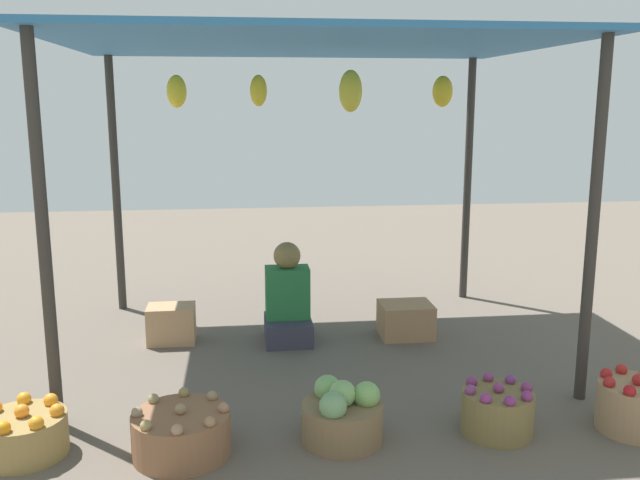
{
  "coord_description": "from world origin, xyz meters",
  "views": [
    {
      "loc": [
        -0.52,
        -5.0,
        1.84
      ],
      "look_at": [
        0.0,
        -0.62,
        0.95
      ],
      "focal_mm": 38.62,
      "sensor_mm": 36.0,
      "label": 1
    }
  ],
  "objects_px": {
    "basket_purple_onions": "(497,411)",
    "basket_potatoes": "(182,433)",
    "wooden_crate_stacked_rear": "(171,324)",
    "basket_red_apples": "(636,406)",
    "wooden_crate_near_vendor": "(406,320)",
    "vendor_person": "(288,303)",
    "basket_cabbages": "(342,416)",
    "basket_oranges": "(24,434)"
  },
  "relations": [
    {
      "from": "basket_purple_onions",
      "to": "wooden_crate_stacked_rear",
      "type": "relative_size",
      "value": 1.12
    },
    {
      "from": "wooden_crate_stacked_rear",
      "to": "basket_red_apples",
      "type": "bearing_deg",
      "value": -33.08
    },
    {
      "from": "basket_potatoes",
      "to": "wooden_crate_stacked_rear",
      "type": "distance_m",
      "value": 1.79
    },
    {
      "from": "basket_red_apples",
      "to": "wooden_crate_near_vendor",
      "type": "distance_m",
      "value": 1.95
    },
    {
      "from": "basket_red_apples",
      "to": "wooden_crate_stacked_rear",
      "type": "distance_m",
      "value": 3.29
    },
    {
      "from": "basket_cabbages",
      "to": "basket_potatoes",
      "type": "bearing_deg",
      "value": -176.52
    },
    {
      "from": "basket_oranges",
      "to": "wooden_crate_near_vendor",
      "type": "xyz_separation_m",
      "value": [
        2.46,
        1.61,
        0.02
      ]
    },
    {
      "from": "vendor_person",
      "to": "basket_oranges",
      "type": "height_order",
      "value": "vendor_person"
    },
    {
      "from": "basket_cabbages",
      "to": "wooden_crate_stacked_rear",
      "type": "height_order",
      "value": "basket_cabbages"
    },
    {
      "from": "basket_cabbages",
      "to": "wooden_crate_stacked_rear",
      "type": "xyz_separation_m",
      "value": [
        -1.08,
        1.73,
        0.0
      ]
    },
    {
      "from": "vendor_person",
      "to": "wooden_crate_stacked_rear",
      "type": "height_order",
      "value": "vendor_person"
    },
    {
      "from": "basket_potatoes",
      "to": "basket_red_apples",
      "type": "bearing_deg",
      "value": -0.39
    },
    {
      "from": "basket_cabbages",
      "to": "wooden_crate_near_vendor",
      "type": "bearing_deg",
      "value": 65.25
    },
    {
      "from": "vendor_person",
      "to": "basket_purple_onions",
      "type": "relative_size",
      "value": 1.93
    },
    {
      "from": "basket_oranges",
      "to": "basket_cabbages",
      "type": "relative_size",
      "value": 0.99
    },
    {
      "from": "wooden_crate_stacked_rear",
      "to": "wooden_crate_near_vendor",
      "type": "bearing_deg",
      "value": -2.42
    },
    {
      "from": "basket_purple_onions",
      "to": "basket_potatoes",
      "type": "bearing_deg",
      "value": -178.67
    },
    {
      "from": "vendor_person",
      "to": "wooden_crate_near_vendor",
      "type": "distance_m",
      "value": 0.95
    },
    {
      "from": "basket_cabbages",
      "to": "wooden_crate_stacked_rear",
      "type": "bearing_deg",
      "value": 122.07
    },
    {
      "from": "vendor_person",
      "to": "basket_purple_onions",
      "type": "distance_m",
      "value": 2.0
    },
    {
      "from": "basket_red_apples",
      "to": "basket_purple_onions",
      "type": "bearing_deg",
      "value": 175.83
    },
    {
      "from": "vendor_person",
      "to": "basket_oranges",
      "type": "distance_m",
      "value": 2.23
    },
    {
      "from": "basket_potatoes",
      "to": "basket_purple_onions",
      "type": "xyz_separation_m",
      "value": [
        1.75,
        0.04,
        0.01
      ]
    },
    {
      "from": "basket_oranges",
      "to": "wooden_crate_stacked_rear",
      "type": "relative_size",
      "value": 1.24
    },
    {
      "from": "basket_potatoes",
      "to": "basket_purple_onions",
      "type": "distance_m",
      "value": 1.75
    },
    {
      "from": "vendor_person",
      "to": "basket_cabbages",
      "type": "relative_size",
      "value": 1.73
    },
    {
      "from": "wooden_crate_stacked_rear",
      "to": "basket_cabbages",
      "type": "bearing_deg",
      "value": -57.93
    },
    {
      "from": "vendor_person",
      "to": "basket_red_apples",
      "type": "height_order",
      "value": "vendor_person"
    },
    {
      "from": "basket_purple_onions",
      "to": "basket_red_apples",
      "type": "height_order",
      "value": "basket_red_apples"
    },
    {
      "from": "vendor_person",
      "to": "basket_oranges",
      "type": "relative_size",
      "value": 1.74
    },
    {
      "from": "basket_cabbages",
      "to": "basket_red_apples",
      "type": "xyz_separation_m",
      "value": [
        1.68,
        -0.07,
        0.0
      ]
    },
    {
      "from": "basket_potatoes",
      "to": "basket_red_apples",
      "type": "relative_size",
      "value": 1.22
    },
    {
      "from": "basket_cabbages",
      "to": "basket_red_apples",
      "type": "relative_size",
      "value": 1.06
    },
    {
      "from": "basket_oranges",
      "to": "basket_purple_onions",
      "type": "distance_m",
      "value": 2.58
    },
    {
      "from": "vendor_person",
      "to": "basket_potatoes",
      "type": "distance_m",
      "value": 1.86
    },
    {
      "from": "vendor_person",
      "to": "wooden_crate_stacked_rear",
      "type": "distance_m",
      "value": 0.92
    },
    {
      "from": "basket_potatoes",
      "to": "basket_purple_onions",
      "type": "height_order",
      "value": "basket_purple_onions"
    },
    {
      "from": "basket_cabbages",
      "to": "basket_purple_onions",
      "type": "height_order",
      "value": "basket_cabbages"
    },
    {
      "from": "basket_red_apples",
      "to": "wooden_crate_near_vendor",
      "type": "xyz_separation_m",
      "value": [
        -0.92,
        1.72,
        -0.01
      ]
    },
    {
      "from": "vendor_person",
      "to": "basket_cabbages",
      "type": "bearing_deg",
      "value": -83.86
    },
    {
      "from": "basket_red_apples",
      "to": "wooden_crate_near_vendor",
      "type": "relative_size",
      "value": 1.04
    },
    {
      "from": "wooden_crate_near_vendor",
      "to": "wooden_crate_stacked_rear",
      "type": "bearing_deg",
      "value": 177.58
    }
  ]
}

